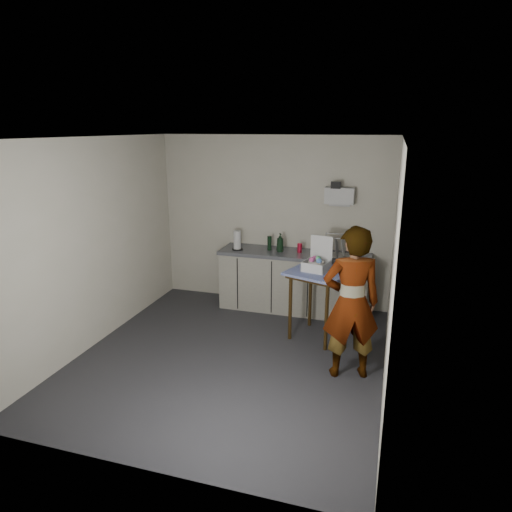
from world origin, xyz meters
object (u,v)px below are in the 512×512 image
(kitchen_counter, at_px, (294,283))
(dish_rack, at_px, (337,252))
(side_table, at_px, (319,280))
(soap_bottle, at_px, (280,243))
(bakery_box, at_px, (317,263))
(paper_towel, at_px, (237,241))
(standing_man, at_px, (351,303))
(soda_can, at_px, (300,248))
(dark_bottle, at_px, (269,243))

(kitchen_counter, distance_m, dish_rack, 0.85)
(side_table, distance_m, soap_bottle, 1.12)
(bakery_box, bearing_deg, side_table, -20.98)
(bakery_box, bearing_deg, soap_bottle, 144.24)
(dish_rack, bearing_deg, bakery_box, -102.45)
(kitchen_counter, relative_size, paper_towel, 7.60)
(standing_man, xyz_separation_m, soda_can, (-0.93, 1.73, 0.11))
(standing_man, relative_size, bakery_box, 4.05)
(soda_can, distance_m, dish_rack, 0.57)
(side_table, distance_m, standing_man, 0.99)
(soap_bottle, distance_m, dark_bottle, 0.19)
(soap_bottle, distance_m, paper_towel, 0.66)
(dark_bottle, bearing_deg, paper_towel, -166.41)
(soda_can, bearing_deg, paper_towel, -172.38)
(soap_bottle, xyz_separation_m, soda_can, (0.29, 0.06, -0.07))
(soap_bottle, bearing_deg, bakery_box, -49.10)
(soap_bottle, xyz_separation_m, dark_bottle, (-0.18, 0.05, -0.03))
(dark_bottle, distance_m, dish_rack, 1.03)
(standing_man, height_order, dark_bottle, standing_man)
(soda_can, distance_m, bakery_box, 0.93)
(kitchen_counter, relative_size, soap_bottle, 7.89)
(soda_can, height_order, dish_rack, dish_rack)
(bakery_box, bearing_deg, soda_can, 128.49)
(side_table, relative_size, soda_can, 6.85)
(paper_towel, distance_m, bakery_box, 1.52)
(paper_towel, bearing_deg, soda_can, 7.62)
(dish_rack, bearing_deg, kitchen_counter, 175.61)
(standing_man, height_order, dish_rack, standing_man)
(side_table, relative_size, dark_bottle, 4.29)
(dark_bottle, height_order, bakery_box, bakery_box)
(dish_rack, bearing_deg, dark_bottle, 176.24)
(dish_rack, bearing_deg, side_table, -99.27)
(soda_can, height_order, dark_bottle, dark_bottle)
(soap_bottle, relative_size, dark_bottle, 1.31)
(kitchen_counter, xyz_separation_m, soda_can, (0.07, 0.03, 0.55))
(soap_bottle, bearing_deg, soda_can, 11.29)
(side_table, bearing_deg, soda_can, 135.81)
(kitchen_counter, distance_m, paper_towel, 1.07)
(standing_man, xyz_separation_m, dark_bottle, (-1.39, 1.71, 0.15))
(paper_towel, height_order, dish_rack, dish_rack)
(kitchen_counter, distance_m, soap_bottle, 0.66)
(dark_bottle, bearing_deg, bakery_box, -44.14)
(soda_can, relative_size, bakery_box, 0.32)
(dish_rack, bearing_deg, paper_towel, -178.20)
(soap_bottle, distance_m, dish_rack, 0.86)
(soda_can, height_order, bakery_box, bakery_box)
(soap_bottle, height_order, paper_towel, paper_towel)
(dish_rack, bearing_deg, soda_can, 172.12)
(kitchen_counter, xyz_separation_m, dish_rack, (0.64, -0.05, 0.55))
(standing_man, bearing_deg, side_table, -78.14)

